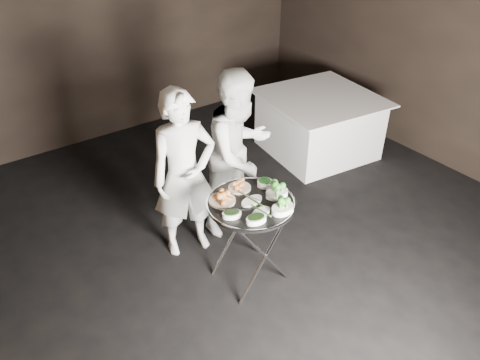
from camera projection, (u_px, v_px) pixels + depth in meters
floor at (270, 284)px, 4.14m from camera, size 6.00×7.00×0.05m
wall_back at (92, 22)px, 5.68m from camera, size 6.00×0.05×3.00m
tray_stand at (250, 237)px, 3.95m from camera, size 0.54×0.46×0.80m
serving_tray at (251, 203)px, 3.76m from camera, size 0.72×0.72×0.04m
potato_plate_a at (222, 198)px, 3.74m from camera, size 0.22×0.22×0.08m
potato_plate_b at (240, 186)px, 3.90m from camera, size 0.19×0.19×0.07m
greens_bowl at (265, 182)px, 3.93m from camera, size 0.13×0.13×0.07m
asparagus_plate_a at (252, 200)px, 3.75m from camera, size 0.21×0.13×0.04m
asparagus_plate_b at (261, 211)px, 3.63m from camera, size 0.19×0.12×0.04m
spinach_bowl_a at (232, 214)px, 3.58m from camera, size 0.18×0.15×0.06m
spinach_bowl_b at (256, 219)px, 3.53m from camera, size 0.18×0.13×0.07m
broccoli_bowl_a at (277, 192)px, 3.81m from camera, size 0.21×0.17×0.08m
broccoli_bowl_b at (283, 208)px, 3.63m from camera, size 0.19×0.14×0.08m
serving_utensils at (248, 193)px, 3.78m from camera, size 0.58×0.43×0.01m
waiter_left at (184, 175)px, 4.10m from camera, size 0.65×0.49×1.61m
waiter_right at (240, 152)px, 4.42m from camera, size 0.90×0.76×1.63m
dining_table at (318, 124)px, 5.88m from camera, size 1.31×1.31×0.75m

